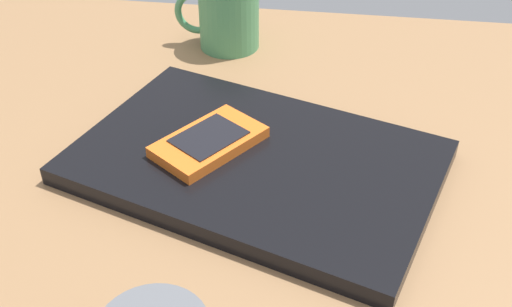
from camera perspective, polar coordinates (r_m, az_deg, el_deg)
desk_surface at (r=61.11cm, az=-0.19°, el=-3.32°), size 120.00×80.00×3.00cm
laptop_closed at (r=60.53cm, az=0.00°, el=-0.81°), size 39.74×32.13×1.88cm
cell_phone_on_laptop at (r=60.84cm, az=-4.35°, el=1.10°), size 11.34×12.40×1.29cm
coffee_mug at (r=82.06cm, az=-2.68°, el=12.71°), size 11.14×7.80×8.98cm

